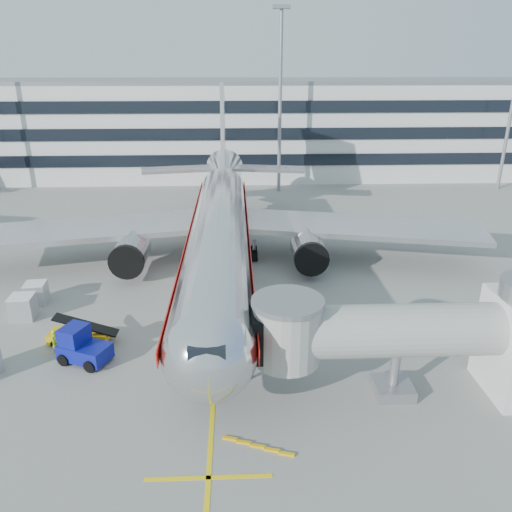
{
  "coord_description": "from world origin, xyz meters",
  "views": [
    {
      "loc": [
        1.48,
        -32.09,
        18.12
      ],
      "look_at": [
        2.99,
        4.36,
        4.0
      ],
      "focal_mm": 35.0,
      "sensor_mm": 36.0,
      "label": 1
    }
  ],
  "objects_px": {
    "main_jet": "(220,225)",
    "belt_loader": "(79,335)",
    "baggage_tug": "(82,347)",
    "cargo_container_right": "(36,293)",
    "cargo_container_left": "(23,307)",
    "ramp_worker": "(56,342)"
  },
  "relations": [
    {
      "from": "belt_loader",
      "to": "ramp_worker",
      "type": "bearing_deg",
      "value": -130.17
    },
    {
      "from": "belt_loader",
      "to": "baggage_tug",
      "type": "bearing_deg",
      "value": -69.34
    },
    {
      "from": "main_jet",
      "to": "belt_loader",
      "type": "bearing_deg",
      "value": -125.95
    },
    {
      "from": "main_jet",
      "to": "cargo_container_right",
      "type": "xyz_separation_m",
      "value": [
        -14.72,
        -6.75,
        -3.37
      ]
    },
    {
      "from": "main_jet",
      "to": "baggage_tug",
      "type": "height_order",
      "value": "main_jet"
    },
    {
      "from": "main_jet",
      "to": "ramp_worker",
      "type": "height_order",
      "value": "main_jet"
    },
    {
      "from": "belt_loader",
      "to": "cargo_container_right",
      "type": "relative_size",
      "value": 2.44
    },
    {
      "from": "belt_loader",
      "to": "cargo_container_right",
      "type": "bearing_deg",
      "value": 129.3
    },
    {
      "from": "baggage_tug",
      "to": "cargo_container_left",
      "type": "xyz_separation_m",
      "value": [
        -6.14,
        6.14,
        -0.13
      ]
    },
    {
      "from": "cargo_container_left",
      "to": "ramp_worker",
      "type": "distance_m",
      "value": 6.56
    },
    {
      "from": "cargo_container_left",
      "to": "cargo_container_right",
      "type": "height_order",
      "value": "cargo_container_left"
    },
    {
      "from": "ramp_worker",
      "to": "main_jet",
      "type": "bearing_deg",
      "value": -10.12
    },
    {
      "from": "belt_loader",
      "to": "cargo_container_right",
      "type": "distance_m",
      "value": 8.23
    },
    {
      "from": "belt_loader",
      "to": "cargo_container_left",
      "type": "distance_m",
      "value": 6.47
    },
    {
      "from": "main_jet",
      "to": "belt_loader",
      "type": "xyz_separation_m",
      "value": [
        -9.51,
        -13.12,
        -3.65
      ]
    },
    {
      "from": "belt_loader",
      "to": "baggage_tug",
      "type": "height_order",
      "value": "baggage_tug"
    },
    {
      "from": "main_jet",
      "to": "baggage_tug",
      "type": "xyz_separation_m",
      "value": [
        -8.62,
        -15.49,
        -3.19
      ]
    },
    {
      "from": "cargo_container_right",
      "to": "cargo_container_left",
      "type": "bearing_deg",
      "value": -90.75
    },
    {
      "from": "cargo_container_right",
      "to": "main_jet",
      "type": "bearing_deg",
      "value": 24.64
    },
    {
      "from": "main_jet",
      "to": "cargo_container_left",
      "type": "xyz_separation_m",
      "value": [
        -14.76,
        -9.35,
        -3.32
      ]
    },
    {
      "from": "baggage_tug",
      "to": "ramp_worker",
      "type": "distance_m",
      "value": 2.28
    },
    {
      "from": "baggage_tug",
      "to": "cargo_container_right",
      "type": "distance_m",
      "value": 10.66
    }
  ]
}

